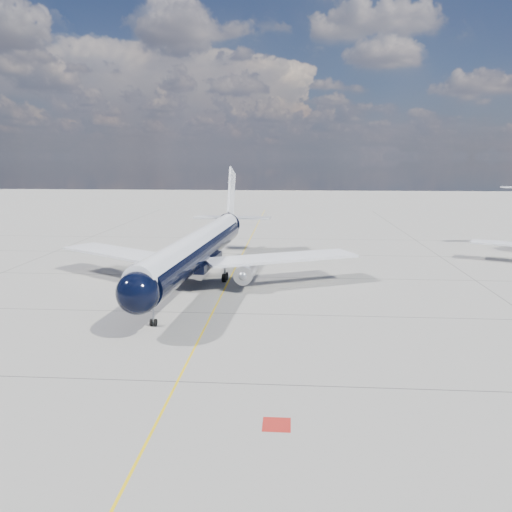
% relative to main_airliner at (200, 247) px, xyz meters
% --- Properties ---
extents(ground, '(320.00, 320.00, 0.00)m').
position_rel_main_airliner_xyz_m(ground, '(3.44, 7.33, -4.13)').
color(ground, gray).
rests_on(ground, ground).
extents(taxiway_centerline, '(0.16, 160.00, 0.01)m').
position_rel_main_airliner_xyz_m(taxiway_centerline, '(3.44, 2.33, -4.13)').
color(taxiway_centerline, '#E3B70B').
rests_on(taxiway_centerline, ground).
extents(red_marking, '(1.60, 1.60, 0.01)m').
position_rel_main_airliner_xyz_m(red_marking, '(10.24, -32.67, -4.13)').
color(red_marking, maroon).
rests_on(red_marking, ground).
extents(main_airliner, '(37.79, 46.10, 13.31)m').
position_rel_main_airliner_xyz_m(main_airliner, '(0.00, 0.00, 0.00)').
color(main_airliner, black).
rests_on(main_airliner, ground).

